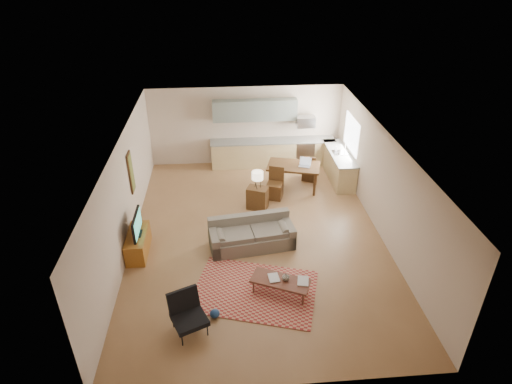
{
  "coord_description": "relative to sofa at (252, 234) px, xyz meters",
  "views": [
    {
      "loc": [
        -0.8,
        -9.22,
        6.65
      ],
      "look_at": [
        0.0,
        0.3,
        1.15
      ],
      "focal_mm": 30.0,
      "sensor_mm": 36.0,
      "label": 1
    }
  ],
  "objects": [
    {
      "name": "tv_credenza",
      "position": [
        -2.83,
        -0.02,
        -0.1
      ],
      "size": [
        0.47,
        1.21,
        0.56
      ],
      "primitive_type": null,
      "color": "brown",
      "rests_on": "floor"
    },
    {
      "name": "kitchen_counter_right",
      "position": [
        3.1,
        3.46,
        0.08
      ],
      "size": [
        0.64,
        2.26,
        0.92
      ],
      "primitive_type": null,
      "color": "tan",
      "rests_on": "ground"
    },
    {
      "name": "sofa",
      "position": [
        0.0,
        0.0,
        0.0
      ],
      "size": [
        2.31,
        1.26,
        0.77
      ],
      "primitive_type": null,
      "rotation": [
        0.0,
        0.0,
        0.14
      ],
      "color": "#6A6255",
      "rests_on": "floor"
    },
    {
      "name": "kitchen_counter_back",
      "position": [
        1.07,
        4.64,
        0.08
      ],
      "size": [
        4.26,
        0.64,
        0.92
      ],
      "primitive_type": null,
      "color": "tan",
      "rests_on": "ground"
    },
    {
      "name": "laptop",
      "position": [
        1.84,
        2.81,
        0.55
      ],
      "size": [
        0.41,
        0.36,
        0.25
      ],
      "primitive_type": null,
      "rotation": [
        0.0,
        0.0,
        -0.38
      ],
      "color": "#A5A8AD",
      "rests_on": "dining_table"
    },
    {
      "name": "triptych",
      "position": [
        0.07,
        4.93,
        1.37
      ],
      "size": [
        1.7,
        0.04,
        0.5
      ],
      "primitive_type": null,
      "color": "beige",
      "rests_on": "room"
    },
    {
      "name": "room",
      "position": [
        0.17,
        0.46,
        0.97
      ],
      "size": [
        9.0,
        9.0,
        9.0
      ],
      "color": "olive",
      "rests_on": "ground"
    },
    {
      "name": "dining_chair_far",
      "position": [
        2.16,
        3.45,
        0.06
      ],
      "size": [
        0.57,
        0.58,
        0.89
      ],
      "primitive_type": null,
      "rotation": [
        0.0,
        0.0,
        2.71
      ],
      "color": "#3C2411",
      "rests_on": "floor"
    },
    {
      "name": "book_a",
      "position": [
        0.24,
        -1.71,
        0.01
      ],
      "size": [
        0.28,
        0.34,
        0.03
      ],
      "primitive_type": "imported",
      "rotation": [
        0.0,
        0.0,
        0.09
      ],
      "color": "maroon",
      "rests_on": "coffee_table"
    },
    {
      "name": "armchair",
      "position": [
        -1.42,
        -2.68,
        0.03
      ],
      "size": [
        0.96,
        0.96,
        0.83
      ],
      "primitive_type": null,
      "rotation": [
        0.0,
        0.0,
        0.41
      ],
      "color": "black",
      "rests_on": "floor"
    },
    {
      "name": "wall_art_left",
      "position": [
        -3.04,
        1.36,
        1.17
      ],
      "size": [
        0.06,
        0.42,
        1.1
      ],
      "primitive_type": null,
      "color": "olive",
      "rests_on": "room"
    },
    {
      "name": "dining_chair_near",
      "position": [
        0.88,
        2.37,
        0.1
      ],
      "size": [
        0.59,
        0.61,
        0.96
      ],
      "primitive_type": null,
      "rotation": [
        0.0,
        0.0,
        -0.33
      ],
      "color": "#3C2411",
      "rests_on": "floor"
    },
    {
      "name": "coffee_table",
      "position": [
        0.49,
        -1.77,
        -0.19
      ],
      "size": [
        1.37,
        0.99,
        0.38
      ],
      "primitive_type": null,
      "rotation": [
        0.0,
        0.0,
        -0.43
      ],
      "color": "#52281B",
      "rests_on": "floor"
    },
    {
      "name": "soap_bottle",
      "position": [
        3.0,
        3.61,
        0.63
      ],
      "size": [
        0.12,
        0.12,
        0.19
      ],
      "primitive_type": "imported",
      "rotation": [
        0.0,
        0.0,
        -0.2
      ],
      "color": "beige",
      "rests_on": "kitchen_counter_right"
    },
    {
      "name": "dining_table",
      "position": [
        1.52,
        2.91,
        0.02
      ],
      "size": [
        1.78,
        1.3,
        0.81
      ],
      "primitive_type": null,
      "rotation": [
        0.0,
        0.0,
        -0.27
      ],
      "color": "#3C2411",
      "rests_on": "floor"
    },
    {
      "name": "book_b",
      "position": [
        0.86,
        -1.82,
        0.01
      ],
      "size": [
        0.38,
        0.42,
        0.02
      ],
      "primitive_type": "imported",
      "rotation": [
        0.0,
        0.0,
        -0.22
      ],
      "color": "navy",
      "rests_on": "coffee_table"
    },
    {
      "name": "table_lamp",
      "position": [
        0.3,
        1.82,
        0.55
      ],
      "size": [
        0.44,
        0.44,
        0.54
      ],
      "primitive_type": null,
      "rotation": [
        0.0,
        0.0,
        -0.46
      ],
      "color": "beige",
      "rests_on": "console_table"
    },
    {
      "name": "vase",
      "position": [
        0.61,
        -1.76,
        0.08
      ],
      "size": [
        0.18,
        0.18,
        0.17
      ],
      "primitive_type": "imported",
      "rotation": [
        0.0,
        0.0,
        0.06
      ],
      "color": "black",
      "rests_on": "coffee_table"
    },
    {
      "name": "console_table",
      "position": [
        0.3,
        1.82,
        -0.05
      ],
      "size": [
        0.68,
        0.57,
        0.67
      ],
      "primitive_type": null,
      "rotation": [
        0.0,
        0.0,
        -0.39
      ],
      "color": "#3C2411",
      "rests_on": "floor"
    },
    {
      "name": "window_right",
      "position": [
        3.4,
        3.46,
        1.17
      ],
      "size": [
        0.02,
        1.4,
        1.05
      ],
      "primitive_type": "cube",
      "color": "white",
      "rests_on": "room"
    },
    {
      "name": "kitchen_microwave",
      "position": [
        2.17,
        4.66,
        1.17
      ],
      "size": [
        0.62,
        0.4,
        0.35
      ],
      "primitive_type": "cube",
      "color": "#A5A8AD",
      "rests_on": "room"
    },
    {
      "name": "rug",
      "position": [
        -0.06,
        -1.65,
        -0.37
      ],
      "size": [
        3.07,
        2.51,
        0.02
      ],
      "primitive_type": "cube",
      "rotation": [
        0.0,
        0.0,
        -0.29
      ],
      "color": "maroon",
      "rests_on": "floor"
    },
    {
      "name": "upper_cabinets",
      "position": [
        0.47,
        4.79,
        1.57
      ],
      "size": [
        2.8,
        0.34,
        0.7
      ],
      "primitive_type": "cube",
      "color": "gray",
      "rests_on": "room"
    },
    {
      "name": "tv",
      "position": [
        -2.78,
        -0.02,
        0.45
      ],
      "size": [
        0.09,
        0.93,
        0.56
      ],
      "primitive_type": null,
      "color": "black",
      "rests_on": "tv_credenza"
    },
    {
      "name": "kitchen_range",
      "position": [
        2.17,
        4.64,
        0.07
      ],
      "size": [
        0.62,
        0.62,
        0.9
      ],
      "primitive_type": "cube",
      "color": "#A5A8AD",
      "rests_on": "ground"
    }
  ]
}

